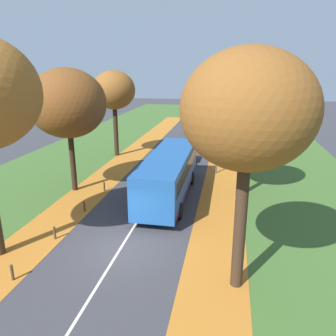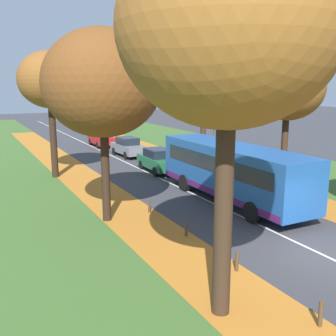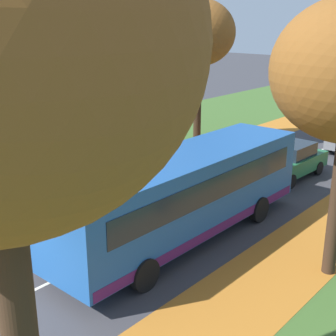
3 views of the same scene
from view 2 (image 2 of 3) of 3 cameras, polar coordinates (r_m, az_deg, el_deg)
The scene contains 20 objects.
ground_plane at distance 15.78m, azimuth 21.32°, elevation -11.54°, with size 160.00×160.00×0.00m, color #38383D.
grass_verge_left at distance 30.01m, azimuth -23.08°, elevation -0.64°, with size 12.00×90.00×0.01m, color #3D6028.
leaf_litter_left at distance 24.98m, azimuth -11.36°, elevation -2.29°, with size 2.80×60.00×0.00m, color #B26B23.
grass_verge_right at distance 36.22m, azimuth 7.24°, elevation 2.27°, with size 12.00×90.00×0.01m, color #3D6028.
leaf_litter_right at distance 28.81m, azimuth 6.47°, elevation -0.23°, with size 2.80×60.00×0.00m, color #B26B23.
road_centre_line at distance 31.97m, azimuth -6.47°, elevation 0.98°, with size 0.12×80.00×0.01m, color silver.
tree_left_nearest at distance 9.86m, azimuth 8.84°, elevation 19.37°, with size 5.38×5.38×9.83m.
tree_left_near at distance 17.31m, azimuth -9.49°, elevation 11.99°, with size 5.14×5.14×8.46m.
tree_left_mid at distance 26.80m, azimuth -16.78°, elevation 12.06°, with size 4.04×4.04×8.21m.
tree_right_near at distance 24.33m, azimuth 17.01°, elevation 11.05°, with size 4.26×4.26×7.84m.
tree_right_mid at distance 31.52m, azimuth 5.27°, elevation 13.91°, with size 5.94×5.94×9.85m.
bollard_nearest at distance 11.37m, azimuth 21.27°, elevation -19.13°, with size 0.12×0.12×0.71m, color #4C3823.
bollard_second at distance 13.56m, azimuth 9.98°, elevation -13.21°, with size 0.12×0.12×0.69m, color #4C3823.
bollard_third at distance 16.24m, azimuth 2.66°, elevation -8.81°, with size 0.12×0.12×0.63m, color #4C3823.
bollard_fourth at distance 19.10m, azimuth -2.74°, elevation -5.49°, with size 0.12×0.12×0.69m, color #4C3823.
streetlamp_right at distance 26.89m, azimuth 6.22°, elevation 6.95°, with size 1.89×0.28×6.00m.
bus at distance 20.94m, azimuth 9.22°, elevation -0.21°, with size 2.69×10.41×2.98m.
car_green_lead at distance 27.91m, azimuth -1.43°, elevation 1.13°, with size 1.92×4.27×1.62m.
car_grey_following at distance 34.15m, azimuth -5.81°, elevation 3.08°, with size 1.87×4.25×1.62m.
car_red_third_in_line at distance 40.07m, azimuth -9.65°, elevation 4.30°, with size 1.84×4.23×1.62m.
Camera 2 is at (-11.18, -9.32, 6.09)m, focal length 42.00 mm.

